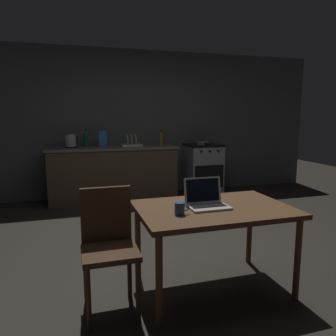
# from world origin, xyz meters

# --- Properties ---
(ground_plane) EXTENTS (12.00, 12.00, 0.00)m
(ground_plane) POSITION_xyz_m (0.00, 0.00, 0.00)
(ground_plane) COLOR #2D2823
(back_wall) EXTENTS (6.40, 0.10, 2.57)m
(back_wall) POSITION_xyz_m (0.30, 2.68, 1.28)
(back_wall) COLOR #4E5152
(back_wall) RESTS_ON ground_plane
(kitchen_counter) EXTENTS (2.16, 0.64, 0.92)m
(kitchen_counter) POSITION_xyz_m (-0.46, 2.33, 0.46)
(kitchen_counter) COLOR #4C3D2D
(kitchen_counter) RESTS_ON ground_plane
(stove_oven) EXTENTS (0.60, 0.62, 0.92)m
(stove_oven) POSITION_xyz_m (1.18, 2.32, 0.46)
(stove_oven) COLOR gray
(stove_oven) RESTS_ON ground_plane
(dining_table) EXTENTS (1.23, 0.82, 0.71)m
(dining_table) POSITION_xyz_m (-0.06, -0.83, 0.64)
(dining_table) COLOR brown
(dining_table) RESTS_ON ground_plane
(chair) EXTENTS (0.40, 0.40, 0.91)m
(chair) POSITION_xyz_m (-0.91, -0.83, 0.53)
(chair) COLOR #4C331E
(chair) RESTS_ON ground_plane
(laptop) EXTENTS (0.32, 0.26, 0.23)m
(laptop) POSITION_xyz_m (-0.11, -0.81, 0.76)
(laptop) COLOR silver
(laptop) RESTS_ON dining_table
(electric_kettle) EXTENTS (0.20, 0.18, 0.22)m
(electric_kettle) POSITION_xyz_m (-1.13, 2.33, 1.02)
(electric_kettle) COLOR black
(electric_kettle) RESTS_ON kitchen_counter
(bottle) EXTENTS (0.06, 0.06, 0.27)m
(bottle) POSITION_xyz_m (0.38, 2.28, 1.04)
(bottle) COLOR #8C601E
(bottle) RESTS_ON kitchen_counter
(frying_pan) EXTENTS (0.24, 0.41, 0.05)m
(frying_pan) POSITION_xyz_m (1.16, 2.30, 0.94)
(frying_pan) COLOR gray
(frying_pan) RESTS_ON stove_oven
(coffee_mug) EXTENTS (0.11, 0.08, 0.09)m
(coffee_mug) POSITION_xyz_m (-0.39, -0.94, 0.76)
(coffee_mug) COLOR #264C8C
(coffee_mug) RESTS_ON dining_table
(cereal_box) EXTENTS (0.13, 0.05, 0.27)m
(cereal_box) POSITION_xyz_m (-0.61, 2.35, 1.05)
(cereal_box) COLOR #3372B2
(cereal_box) RESTS_ON kitchen_counter
(dish_rack) EXTENTS (0.34, 0.26, 0.21)m
(dish_rack) POSITION_xyz_m (-0.14, 2.33, 0.97)
(dish_rack) COLOR silver
(dish_rack) RESTS_ON kitchen_counter
(bottle_b) EXTENTS (0.07, 0.07, 0.29)m
(bottle_b) POSITION_xyz_m (-0.88, 2.41, 1.06)
(bottle_b) COLOR #19592D
(bottle_b) RESTS_ON kitchen_counter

